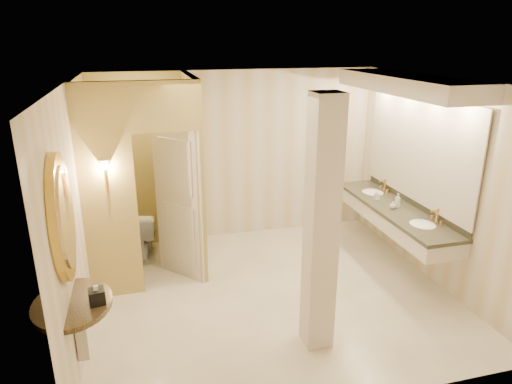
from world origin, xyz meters
TOP-DOWN VIEW (x-y plane):
  - floor at (0.00, 0.00)m, footprint 4.50×4.50m
  - ceiling at (0.00, 0.00)m, footprint 4.50×4.50m
  - wall_back at (0.00, 2.00)m, footprint 4.50×0.02m
  - wall_front at (0.00, -2.00)m, footprint 4.50×0.02m
  - wall_left at (-2.25, 0.00)m, footprint 0.02×4.00m
  - wall_right at (2.25, 0.00)m, footprint 0.02×4.00m
  - toilet_closet at (-1.14, 0.96)m, footprint 1.50×1.55m
  - wall_sconce at (-1.93, 0.43)m, footprint 0.14×0.14m
  - vanity at (1.98, 0.40)m, footprint 0.75×2.65m
  - console_shelf at (-2.21, -1.05)m, footprint 0.89×0.89m
  - pillar at (0.19, -1.06)m, footprint 0.29×0.29m
  - tissue_box at (-2.00, -1.14)m, footprint 0.16×0.16m
  - toilet at (-1.58, 1.51)m, footprint 0.48×0.76m
  - soap_bottle_a at (1.84, 0.73)m, footprint 0.07×0.08m
  - soap_bottle_b at (1.86, 0.33)m, footprint 0.11×0.11m
  - soap_bottle_c at (1.95, 0.36)m, footprint 0.10×0.10m

SIDE VIEW (x-z plane):
  - floor at x=0.00m, z-range 0.00..0.00m
  - toilet at x=-1.58m, z-range 0.00..0.74m
  - soap_bottle_b at x=1.86m, z-range 0.88..0.98m
  - tissue_box at x=-2.00m, z-range 0.88..1.01m
  - soap_bottle_a at x=1.84m, z-range 0.88..1.02m
  - soap_bottle_c at x=1.95m, z-range 0.88..1.09m
  - console_shelf at x=-2.21m, z-range 0.39..2.28m
  - wall_back at x=0.00m, z-range 0.00..2.70m
  - wall_front at x=0.00m, z-range 0.00..2.70m
  - wall_left at x=-2.25m, z-range 0.00..2.70m
  - wall_right at x=2.25m, z-range 0.00..2.70m
  - pillar at x=0.19m, z-range 0.00..2.70m
  - toilet_closet at x=-1.14m, z-range 0.04..2.74m
  - vanity at x=1.98m, z-range 0.58..2.67m
  - wall_sconce at x=-1.93m, z-range 1.52..1.94m
  - ceiling at x=0.00m, z-range 2.70..2.70m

